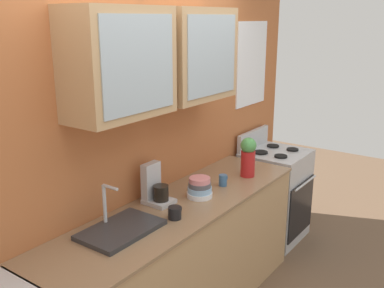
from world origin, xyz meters
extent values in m
cube|color=#B76638|center=(0.00, 0.37, 1.37)|extent=(4.31, 0.10, 2.74)
cube|color=tan|center=(-0.38, 0.16, 1.94)|extent=(0.71, 0.32, 0.66)
cube|color=#9EADB7|center=(-0.38, -0.01, 1.94)|extent=(0.60, 0.01, 0.56)
cube|color=tan|center=(0.38, 0.16, 1.94)|extent=(0.71, 0.32, 0.66)
cube|color=#9EADB7|center=(0.38, -0.01, 1.94)|extent=(0.60, 0.01, 0.56)
cube|color=white|center=(1.58, 0.31, 1.76)|extent=(0.57, 0.01, 0.81)
cube|color=tan|center=(0.00, 0.00, 0.45)|extent=(2.38, 0.62, 0.90)
cube|color=#8C6B4C|center=(0.00, 0.00, 0.91)|extent=(2.41, 0.64, 0.02)
cube|color=silver|center=(1.58, 0.00, 0.46)|extent=(0.61, 0.57, 0.92)
cube|color=black|center=(1.58, -0.29, 0.39)|extent=(0.56, 0.01, 0.55)
cylinder|color=silver|center=(1.58, -0.32, 0.66)|extent=(0.49, 0.02, 0.02)
cube|color=silver|center=(1.58, 0.27, 1.01)|extent=(0.58, 0.04, 0.18)
cylinder|color=black|center=(1.44, -0.11, 0.93)|extent=(0.12, 0.12, 0.02)
cylinder|color=black|center=(1.72, -0.11, 0.93)|extent=(0.12, 0.12, 0.02)
cylinder|color=black|center=(1.44, 0.11, 0.93)|extent=(0.14, 0.14, 0.02)
cylinder|color=black|center=(1.72, 0.11, 0.93)|extent=(0.12, 0.12, 0.02)
cube|color=#2D2D30|center=(-0.54, 0.05, 0.93)|extent=(0.51, 0.33, 0.03)
cylinder|color=silver|center=(-0.54, 0.19, 1.07)|extent=(0.02, 0.02, 0.25)
cylinder|color=silver|center=(-0.54, 0.13, 1.20)|extent=(0.02, 0.12, 0.02)
cylinder|color=white|center=(0.20, -0.03, 0.94)|extent=(0.19, 0.19, 0.04)
cylinder|color=#8CB7E0|center=(0.20, -0.03, 0.97)|extent=(0.18, 0.18, 0.05)
cylinder|color=#4C4C54|center=(0.20, -0.03, 1.01)|extent=(0.17, 0.17, 0.05)
cylinder|color=#D87F84|center=(0.20, -0.03, 1.04)|extent=(0.16, 0.16, 0.05)
cylinder|color=#B21E1E|center=(0.80, -0.10, 1.03)|extent=(0.12, 0.12, 0.22)
sphere|color=#4C994C|center=(0.80, -0.10, 1.19)|extent=(0.13, 0.13, 0.13)
cylinder|color=black|center=(-0.20, -0.10, 0.96)|extent=(0.09, 0.09, 0.08)
torus|color=black|center=(-0.15, -0.10, 0.96)|extent=(0.05, 0.01, 0.05)
cylinder|color=#38608C|center=(0.49, -0.05, 0.96)|extent=(0.06, 0.06, 0.09)
torus|color=#38608C|center=(0.53, -0.05, 0.97)|extent=(0.06, 0.01, 0.06)
cube|color=#B7B7BC|center=(-0.07, 0.14, 0.93)|extent=(0.17, 0.20, 0.03)
cylinder|color=black|center=(-0.07, 0.12, 1.00)|extent=(0.11, 0.11, 0.11)
cube|color=#B7B7BC|center=(-0.07, 0.21, 1.08)|extent=(0.15, 0.06, 0.26)
camera|label=1|loc=(-2.29, -1.75, 2.20)|focal=41.25mm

